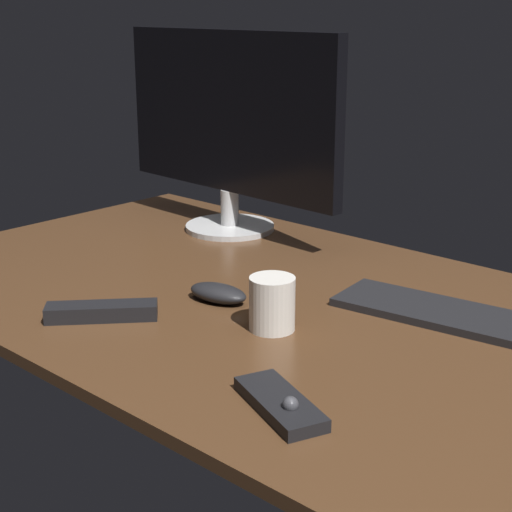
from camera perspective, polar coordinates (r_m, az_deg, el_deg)
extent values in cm
cube|color=#4C301C|center=(140.78, -0.24, -3.16)|extent=(140.00, 84.00, 2.00)
cylinder|color=silver|center=(180.68, -1.90, 2.11)|extent=(20.26, 20.26, 1.18)
cylinder|color=silver|center=(179.48, -1.91, 3.54)|extent=(4.09, 4.09, 8.15)
cube|color=black|center=(175.46, -1.99, 10.36)|extent=(62.96, 5.90, 34.82)
cube|color=black|center=(132.98, 14.46, -4.28)|extent=(42.72, 17.92, 1.32)
ellipsoid|color=black|center=(136.81, -2.76, -2.68)|extent=(11.94, 7.39, 3.07)
cube|color=black|center=(101.86, 1.74, -10.61)|extent=(16.62, 11.25, 1.74)
sphere|color=#3F3F44|center=(99.10, 2.50, -10.67)|extent=(2.07, 2.07, 2.07)
cube|color=black|center=(131.69, -11.09, -3.95)|extent=(15.42, 16.44, 2.60)
cylinder|color=silver|center=(124.16, 1.17, -3.46)|extent=(7.30, 7.30, 8.67)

